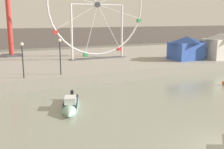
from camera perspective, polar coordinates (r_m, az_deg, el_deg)
quay_promenade at (r=38.44m, az=-7.68°, el=2.63°), size 110.00×22.90×1.08m
distant_town_skyline at (r=64.66m, az=-14.69°, el=7.50°), size 140.00×3.00×4.40m
motorboat_seafoam at (r=20.03m, az=-8.78°, el=-6.56°), size 2.40×4.64×1.20m
ferris_wheel_white_frame at (r=37.52m, az=-3.09°, el=14.19°), size 13.64×1.20×14.12m
drop_tower_red_tower at (r=42.68m, az=-21.16°, el=14.30°), size 2.80×2.80×15.50m
carnival_booth_blue_tent at (r=37.97m, az=15.39°, el=5.51°), size 4.58×3.57×3.12m
carnival_booth_white_ticket at (r=40.23m, az=21.80°, el=5.71°), size 4.35×3.61×3.53m
promenade_lamp_near at (r=26.98m, az=-10.91°, el=4.89°), size 0.32×0.32×3.55m
promenade_lamp_far at (r=26.30m, az=-18.38°, el=4.05°), size 0.32×0.32×3.33m
mooring_buoy_orange at (r=29.24m, az=22.57°, el=-1.69°), size 0.44×0.44×0.44m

